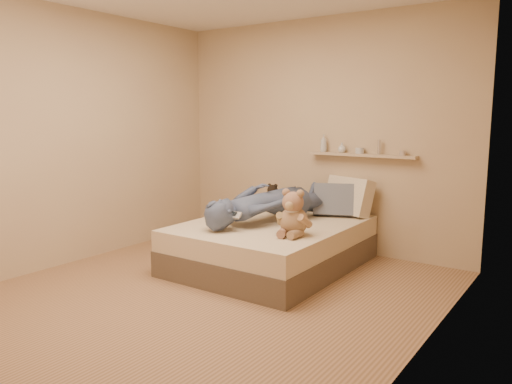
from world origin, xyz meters
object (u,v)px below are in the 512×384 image
Objects in this scene: bed at (272,244)px; teddy_bear at (293,216)px; pillow_cream at (349,196)px; wall_shelf at (361,155)px; person at (271,202)px; dark_plush at (273,197)px; pillow_grey at (337,200)px; game_console at (232,215)px.

bed is 4.43× the size of teddy_bear.
teddy_bear is at bearing -90.28° from pillow_cream.
wall_shelf reaches higher than teddy_bear.
person is (-0.51, 0.42, 0.02)m from teddy_bear.
bed is 0.90m from dark_plush.
bed is at bearing 141.52° from person.
pillow_grey is (0.83, -0.01, 0.05)m from dark_plush.
bed is 0.89m from pillow_grey.
game_console is at bearing -114.37° from wall_shelf.
teddy_bear is at bearing -37.22° from bed.
wall_shelf is at bearing 53.78° from pillow_grey.
pillow_grey reaches higher than game_console.
wall_shelf is (0.10, 1.25, 0.47)m from teddy_bear.
person reaches higher than game_console.
teddy_bear reaches higher than pillow_cream.
person is at bearing -124.65° from pillow_cream.
game_console is 0.37× the size of pillow_grey.
teddy_bear is (0.55, 0.18, 0.02)m from game_console.
person is (-0.06, 0.08, 0.42)m from bed.
pillow_grey is at bearing -113.24° from person.
dark_plush is (-0.35, 1.23, -0.04)m from game_console.
person reaches higher than pillow_grey.
wall_shelf is at bearing -113.12° from person.
pillow_cream is (0.45, 0.83, 0.43)m from bed.
bed is at bearing 79.26° from game_console.
pillow_cream reaches higher than dark_plush.
person is (-0.45, -0.61, 0.03)m from pillow_grey.
bed is 3.80× the size of pillow_grey.
pillow_cream reaches higher than pillow_grey.
teddy_bear reaches higher than dark_plush.
teddy_bear is 1.37m from dark_plush.
game_console is at bearing -74.29° from dark_plush.
game_console is 0.65× the size of dark_plush.
teddy_bear is at bearing -94.68° from wall_shelf.
bed is 0.43m from person.
pillow_grey is 0.55m from wall_shelf.
wall_shelf reaches higher than pillow_cream.
game_console is 0.11× the size of person.
pillow_grey is (-0.06, 1.03, -0.01)m from teddy_bear.
person is 1.13m from wall_shelf.
wall_shelf is (0.16, 0.22, 0.48)m from pillow_grey.
pillow_cream is 0.46× the size of wall_shelf.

